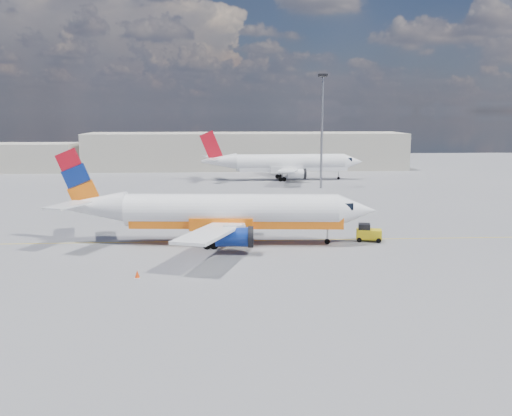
{
  "coord_description": "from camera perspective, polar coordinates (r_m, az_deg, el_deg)",
  "views": [
    {
      "loc": [
        -0.48,
        -52.36,
        12.74
      ],
      "look_at": [
        2.78,
        1.86,
        3.5
      ],
      "focal_mm": 40.0,
      "sensor_mm": 36.0,
      "label": 1
    }
  ],
  "objects": [
    {
      "name": "second_jet",
      "position": [
        106.82,
        2.95,
        4.47
      ],
      "size": [
        30.71,
        24.29,
        9.31
      ],
      "rotation": [
        0.0,
        0.0,
        0.03
      ],
      "color": "white",
      "rests_on": "ground"
    },
    {
      "name": "main_jet",
      "position": [
        55.07,
        -3.46,
        -0.42
      ],
      "size": [
        30.97,
        24.44,
        9.39
      ],
      "rotation": [
        0.0,
        0.0,
        -0.08
      ],
      "color": "white",
      "rests_on": "ground"
    },
    {
      "name": "gse_tug",
      "position": [
        57.63,
        11.14,
        -2.46
      ],
      "size": [
        2.68,
        1.97,
        1.75
      ],
      "rotation": [
        0.0,
        0.0,
        -0.21
      ],
      "color": "black",
      "rests_on": "ground"
    },
    {
      "name": "floodlight_mast",
      "position": [
        95.31,
        6.62,
        8.68
      ],
      "size": [
        1.37,
        1.37,
        18.72
      ],
      "color": "gray",
      "rests_on": "ground"
    },
    {
      "name": "terminal_annex",
      "position": [
        132.45,
        -23.15,
        4.66
      ],
      "size": [
        26.0,
        10.0,
        6.0
      ],
      "primitive_type": "cube",
      "color": "beige",
      "rests_on": "ground"
    },
    {
      "name": "traffic_cone",
      "position": [
        45.26,
        -11.79,
        -6.5
      ],
      "size": [
        0.45,
        0.45,
        0.63
      ],
      "color": "white",
      "rests_on": "ground"
    },
    {
      "name": "ground",
      "position": [
        53.89,
        -2.84,
        -4.03
      ],
      "size": [
        240.0,
        240.0,
        0.0
      ],
      "primitive_type": "plane",
      "color": "slate",
      "rests_on": "ground"
    },
    {
      "name": "terminal_main",
      "position": [
        127.78,
        -0.98,
        5.73
      ],
      "size": [
        70.0,
        14.0,
        8.0
      ],
      "primitive_type": "cube",
      "color": "beige",
      "rests_on": "ground"
    },
    {
      "name": "taxi_line",
      "position": [
        56.81,
        -2.87,
        -3.31
      ],
      "size": [
        70.0,
        0.15,
        0.01
      ],
      "primitive_type": "cube",
      "color": "yellow",
      "rests_on": "ground"
    }
  ]
}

